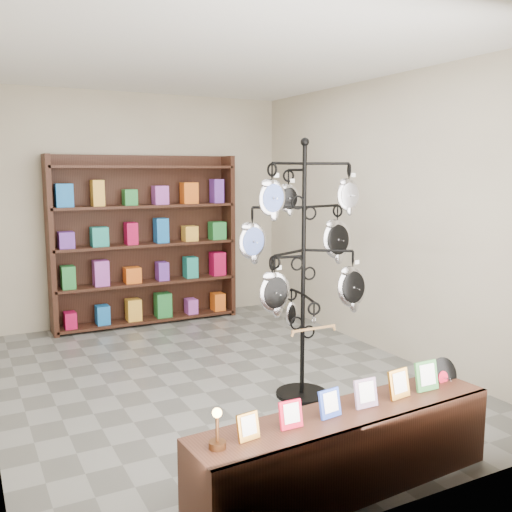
{
  "coord_description": "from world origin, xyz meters",
  "views": [
    {
      "loc": [
        -2.13,
        -4.91,
        2.0
      ],
      "look_at": [
        -0.09,
        -1.0,
        1.34
      ],
      "focal_mm": 40.0,
      "sensor_mm": 36.0,
      "label": 1
    }
  ],
  "objects": [
    {
      "name": "front_shelf",
      "position": [
        -0.07,
        -2.2,
        0.26
      ],
      "size": [
        2.13,
        0.56,
        0.75
      ],
      "rotation": [
        0.0,
        0.0,
        0.06
      ],
      "color": "black",
      "rests_on": "ground"
    },
    {
      "name": "back_shelving",
      "position": [
        0.0,
        2.3,
        1.03
      ],
      "size": [
        2.42,
        0.36,
        2.2
      ],
      "color": "black",
      "rests_on": "ground"
    },
    {
      "name": "ground",
      "position": [
        0.0,
        0.0,
        0.0
      ],
      "size": [
        5.0,
        5.0,
        0.0
      ],
      "primitive_type": "plane",
      "color": "slate",
      "rests_on": "ground"
    },
    {
      "name": "room_envelope",
      "position": [
        0.0,
        0.0,
        1.85
      ],
      "size": [
        5.0,
        5.0,
        5.0
      ],
      "color": "#BDB398",
      "rests_on": "ground"
    },
    {
      "name": "display_tree",
      "position": [
        0.5,
        -0.78,
        1.32
      ],
      "size": [
        1.17,
        1.04,
        2.28
      ],
      "rotation": [
        0.0,
        0.0,
        -0.1
      ],
      "color": "black",
      "rests_on": "ground"
    }
  ]
}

